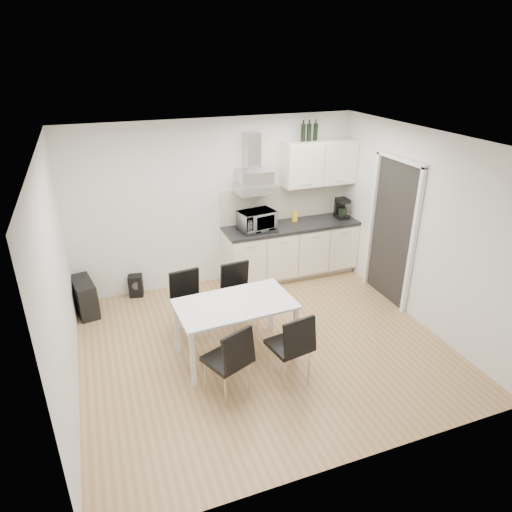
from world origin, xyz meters
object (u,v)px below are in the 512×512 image
Objects in this scene: dining_table at (235,309)px; chair_far_left at (190,306)px; chair_far_right at (240,297)px; floor_speaker at (136,286)px; kitchenette at (292,228)px; chair_near_right at (289,346)px; guitar_amp at (85,297)px; chair_near_left at (227,360)px.

chair_far_left reaches higher than dining_table.
chair_far_right is 2.59× the size of floor_speaker.
kitchenette is at bearing 7.90° from floor_speaker.
chair_far_left is at bearing 119.81° from dining_table.
chair_near_right reaches higher than dining_table.
chair_far_left is 1.48m from floor_speaker.
chair_near_left is at bearing -69.35° from guitar_amp.
kitchenette is 3.09m from chair_near_left.
chair_far_left is at bearing -55.69° from floor_speaker.
floor_speaker is at bearing 8.46° from guitar_amp.
chair_far_right reaches higher than floor_speaker.
kitchenette is 7.40× the size of floor_speaker.
floor_speaker is at bearing -73.66° from chair_far_left.
guitar_amp is at bearing 122.64° from chair_near_right.
dining_table is 0.79m from chair_near_right.
chair_near_right is 3.18m from guitar_amp.
kitchenette is 1.80m from chair_far_right.
chair_near_right is at bearing -22.78° from chair_near_left.
chair_far_left is at bearing 114.15° from chair_near_right.
chair_far_left is 1.51m from chair_near_right.
dining_table is 0.72m from chair_near_left.
kitchenette is at bearing -155.74° from chair_far_left.
chair_near_left is (-0.58, -1.24, 0.00)m from chair_far_right.
chair_near_left reaches higher than floor_speaker.
chair_near_left is 1.37× the size of guitar_amp.
chair_far_right is (0.28, 0.63, -0.23)m from dining_table.
guitar_amp is at bearing -33.58° from chair_far_right.
chair_near_left is at bearing -63.86° from floor_speaker.
chair_far_left is 1.00× the size of chair_near_right.
kitchenette reaches higher than chair_near_right.
chair_near_left reaches higher than dining_table.
guitar_amp is (-2.14, 2.34, -0.19)m from chair_near_right.
dining_table is 2.26m from floor_speaker.
chair_far_left is 1.00× the size of chair_near_left.
floor_speaker is at bearing 176.29° from kitchenette.
chair_far_left is at bearing -149.39° from kitchenette.
floor_speaker is at bearing 113.11° from dining_table.
chair_far_left is at bearing 72.20° from chair_near_left.
floor_speaker is (-2.55, 0.17, -0.66)m from kitchenette.
dining_table is at bearing -131.04° from kitchenette.
dining_table is at bearing 61.45° from chair_far_right.
dining_table is at bearing 115.27° from chair_near_right.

